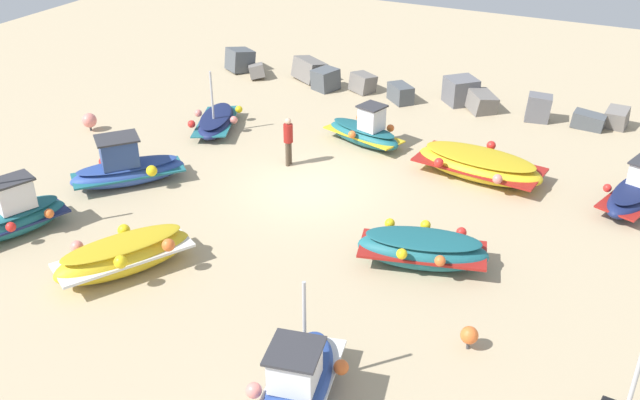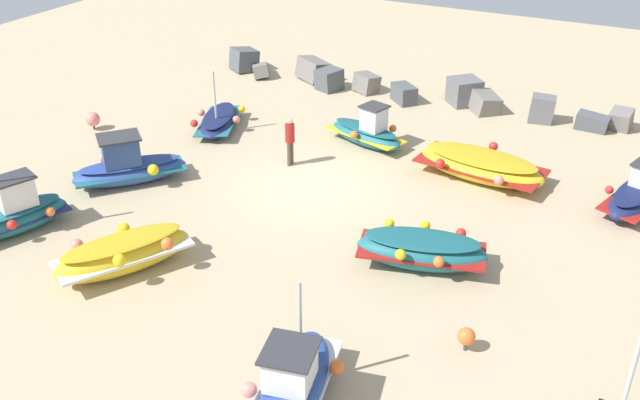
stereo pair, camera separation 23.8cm
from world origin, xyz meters
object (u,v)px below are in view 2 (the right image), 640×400
object	(u,v)px
fishing_boat_3	(123,253)
fishing_boat_9	(293,382)
fishing_boat_1	(128,167)
fishing_boat_2	(219,121)
mooring_buoy_1	(466,337)
fishing_boat_8	(639,194)
mooring_buoy_0	(93,119)
fishing_boat_0	(481,165)
fishing_boat_5	(422,250)
fishing_boat_4	(14,214)
fishing_boat_7	(367,132)
person_walking	(290,138)

from	to	relation	value
fishing_boat_3	fishing_boat_9	xyz separation A→B (m)	(6.27, -2.15, 0.00)
fishing_boat_1	fishing_boat_2	size ratio (longest dim) A/B	1.05
mooring_buoy_1	fishing_boat_3	bearing A→B (deg)	-173.60
fishing_boat_8	mooring_buoy_0	world-z (taller)	fishing_boat_8
mooring_buoy_1	fishing_boat_9	bearing A→B (deg)	-130.22
fishing_boat_1	fishing_boat_2	xyz separation A→B (m)	(0.07, 5.05, -0.23)
fishing_boat_8	fishing_boat_3	bearing A→B (deg)	147.23
fishing_boat_0	mooring_buoy_1	size ratio (longest dim) A/B	7.58
fishing_boat_3	fishing_boat_9	size ratio (longest dim) A/B	1.09
fishing_boat_0	fishing_boat_5	size ratio (longest dim) A/B	1.20
fishing_boat_1	mooring_buoy_0	world-z (taller)	fishing_boat_1
fishing_boat_4	fishing_boat_9	bearing A→B (deg)	-81.19
mooring_buoy_1	fishing_boat_0	bearing A→B (deg)	103.83
fishing_boat_7	person_walking	world-z (taller)	person_walking
fishing_boat_0	mooring_buoy_0	bearing A→B (deg)	17.65
mooring_buoy_1	fishing_boat_1	bearing A→B (deg)	166.14
fishing_boat_4	mooring_buoy_1	distance (m)	13.08
fishing_boat_8	person_walking	world-z (taller)	person_walking
fishing_boat_1	mooring_buoy_0	xyz separation A→B (m)	(-4.12, 2.81, -0.14)
fishing_boat_1	mooring_buoy_1	xyz separation A→B (m)	(12.17, -3.00, -0.18)
fishing_boat_4	fishing_boat_3	bearing A→B (deg)	-70.65
fishing_boat_0	fishing_boat_9	bearing A→B (deg)	94.06
fishing_boat_0	fishing_boat_3	size ratio (longest dim) A/B	1.17
fishing_boat_2	fishing_boat_4	bearing A→B (deg)	151.73
fishing_boat_7	fishing_boat_9	xyz separation A→B (m)	(3.82, -12.40, 0.03)
fishing_boat_5	fishing_boat_1	bearing A→B (deg)	163.95
fishing_boat_5	mooring_buoy_1	distance (m)	3.43
fishing_boat_9	person_walking	bearing A→B (deg)	-162.27
fishing_boat_1	fishing_boat_8	size ratio (longest dim) A/B	1.01
mooring_buoy_0	fishing_boat_1	bearing A→B (deg)	-34.27
mooring_buoy_0	fishing_boat_8	bearing A→B (deg)	8.62
fishing_boat_9	mooring_buoy_1	bearing A→B (deg)	128.05
fishing_boat_7	fishing_boat_2	bearing A→B (deg)	-151.64
fishing_boat_1	mooring_buoy_1	bearing A→B (deg)	117.25
fishing_boat_3	mooring_buoy_1	world-z (taller)	fishing_boat_3
fishing_boat_4	fishing_boat_2	bearing A→B (deg)	15.08
fishing_boat_9	person_walking	xyz separation A→B (m)	(-5.47, 9.69, 0.47)
fishing_boat_9	mooring_buoy_1	distance (m)	4.13
fishing_boat_1	person_walking	distance (m)	5.37
fishing_boat_3	mooring_buoy_0	xyz separation A→B (m)	(-7.35, 6.81, -0.11)
fishing_boat_1	mooring_buoy_0	bearing A→B (deg)	-83.16
fishing_boat_9	mooring_buoy_1	world-z (taller)	fishing_boat_9
fishing_boat_2	fishing_boat_9	bearing A→B (deg)	-162.06
fishing_boat_0	mooring_buoy_0	xyz separation A→B (m)	(-14.19, -2.70, -0.03)
mooring_buoy_0	mooring_buoy_1	bearing A→B (deg)	-19.64
fishing_boat_3	fishing_boat_5	size ratio (longest dim) A/B	1.03
fishing_boat_7	fishing_boat_8	xyz separation A→B (m)	(9.24, -0.55, -0.02)
fishing_boat_9	fishing_boat_7	bearing A→B (deg)	-174.61
person_walking	fishing_boat_0	bearing A→B (deg)	19.78
fishing_boat_5	fishing_boat_9	world-z (taller)	fishing_boat_9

